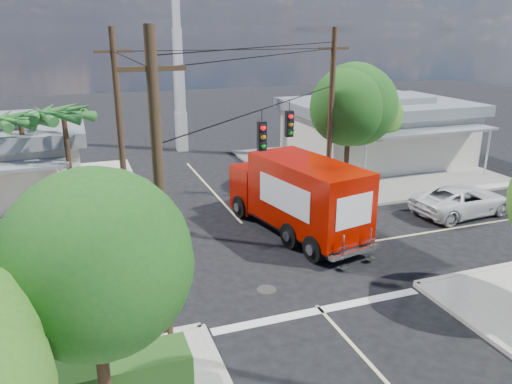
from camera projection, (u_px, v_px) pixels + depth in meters
name	position (u px, v px, depth m)	size (l,w,h in m)	color
ground	(273.00, 257.00, 20.39)	(120.00, 120.00, 0.00)	black
sidewalk_ne	(362.00, 167.00, 33.63)	(14.12, 14.12, 0.14)	gray
sidewalk_nw	(7.00, 203.00, 26.55)	(14.12, 14.12, 0.14)	gray
road_markings	(287.00, 273.00, 19.07)	(32.00, 32.00, 0.01)	beige
building_ne	(377.00, 129.00, 34.43)	(11.80, 10.20, 4.50)	beige
radio_tower	(179.00, 76.00, 36.67)	(0.80, 0.80, 17.00)	silver
tree_sw_front	(92.00, 266.00, 10.04)	(3.88, 3.78, 6.03)	#422D1C
tree_ne_front	(350.00, 108.00, 27.29)	(4.21, 4.14, 6.66)	#422D1C
tree_ne_back	(368.00, 111.00, 30.28)	(3.77, 3.66, 5.82)	#422D1C
palm_nw_front	(64.00, 116.00, 23.09)	(3.01, 3.08, 5.59)	#422D1C
palm_nw_back	(20.00, 122.00, 23.90)	(3.01, 3.08, 5.19)	#422D1C
utility_poles	(222.00, 140.00, 19.86)	(12.00, 10.68, 9.00)	#473321
picket_fence	(70.00, 369.00, 12.64)	(5.94, 0.06, 1.00)	silver
vending_boxes	(340.00, 183.00, 27.83)	(1.90, 0.50, 1.10)	red
delivery_truck	(297.00, 196.00, 22.28)	(4.02, 8.46, 3.53)	black
parked_car	(462.00, 200.00, 24.96)	(2.45, 5.31, 1.48)	silver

